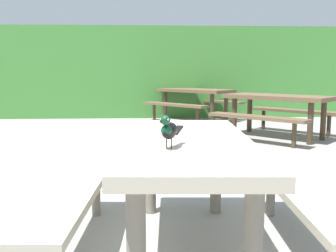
{
  "coord_description": "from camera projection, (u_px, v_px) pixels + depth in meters",
  "views": [
    {
      "loc": [
        0.11,
        -2.29,
        1.15
      ],
      "look_at": [
        0.22,
        -0.08,
        0.84
      ],
      "focal_mm": 41.97,
      "sensor_mm": 36.0,
      "label": 1
    }
  ],
  "objects": [
    {
      "name": "hedge_wall",
      "position": [
        143.0,
        72.0,
        10.19
      ],
      "size": [
        28.0,
        1.36,
        2.24
      ],
      "primitive_type": "cube",
      "color": "#428438",
      "rests_on": "ground"
    },
    {
      "name": "bird_grackle",
      "position": [
        169.0,
        130.0,
        2.08
      ],
      "size": [
        0.15,
        0.27,
        0.18
      ],
      "color": "black",
      "rests_on": "picnic_table_foreground"
    },
    {
      "name": "picnic_table_mid_right",
      "position": [
        277.0,
        106.0,
        6.79
      ],
      "size": [
        2.4,
        2.4,
        0.74
      ],
      "color": "brown",
      "rests_on": "ground"
    },
    {
      "name": "picnic_table_mid_left",
      "position": [
        195.0,
        97.0,
        9.15
      ],
      "size": [
        2.4,
        2.4,
        0.74
      ],
      "color": "brown",
      "rests_on": "ground"
    },
    {
      "name": "picnic_table_foreground",
      "position": [
        188.0,
        167.0,
        2.45
      ],
      "size": [
        1.77,
        1.84,
        0.74
      ],
      "color": "#B2A893",
      "rests_on": "ground"
    }
  ]
}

